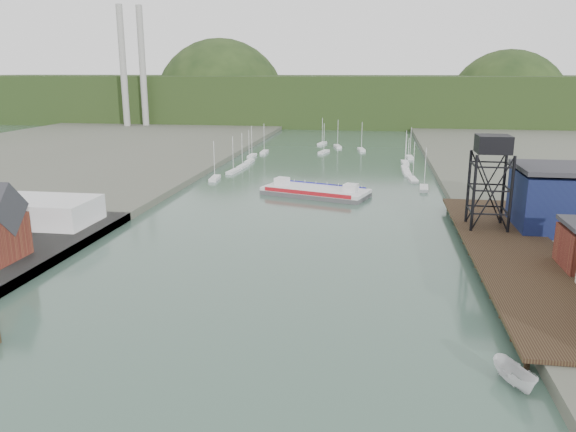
% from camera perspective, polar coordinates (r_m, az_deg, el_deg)
% --- Properties ---
extents(ground, '(600.00, 600.00, 0.00)m').
position_cam_1_polar(ground, '(52.36, -10.30, -18.88)').
color(ground, '#324E43').
rests_on(ground, ground).
extents(east_pier, '(14.00, 70.00, 2.45)m').
position_cam_1_polar(east_pier, '(92.64, 22.04, -3.35)').
color(east_pier, black).
rests_on(east_pier, ground).
extents(white_shed, '(18.00, 12.00, 4.50)m').
position_cam_1_polar(white_shed, '(111.51, -23.54, 0.45)').
color(white_shed, silver).
rests_on(white_shed, west_quay).
extents(lift_tower, '(6.50, 6.50, 16.00)m').
position_cam_1_polar(lift_tower, '(101.78, 20.09, 6.32)').
color(lift_tower, black).
rests_on(lift_tower, east_pier).
extents(blue_shed, '(20.50, 14.50, 11.30)m').
position_cam_1_polar(blue_shed, '(108.94, 27.25, 1.47)').
color(blue_shed, '#0C0E37').
rests_on(blue_shed, east_land).
extents(marina_sailboats, '(57.71, 92.65, 0.90)m').
position_cam_1_polar(marina_sailboats, '(182.36, 4.04, 5.56)').
color(marina_sailboats, silver).
rests_on(marina_sailboats, ground).
extents(smokestacks, '(11.20, 8.20, 60.00)m').
position_cam_1_polar(smokestacks, '(299.29, -15.47, 14.27)').
color(smokestacks, '#999894').
rests_on(smokestacks, ground).
extents(distant_hills, '(500.00, 120.00, 80.00)m').
position_cam_1_polar(distant_hills, '(343.43, 5.82, 11.40)').
color(distant_hills, black).
rests_on(distant_hills, ground).
extents(chain_ferry, '(26.54, 16.94, 3.56)m').
position_cam_1_polar(chain_ferry, '(133.05, 2.80, 2.53)').
color(chain_ferry, '#4B4B4D').
rests_on(chain_ferry, ground).
extents(motorboat, '(4.25, 6.19, 2.24)m').
position_cam_1_polar(motorboat, '(58.26, 22.05, -14.81)').
color(motorboat, silver).
rests_on(motorboat, ground).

